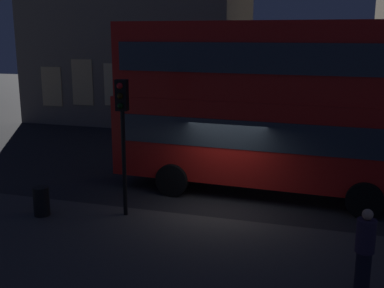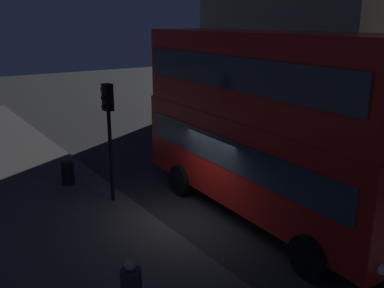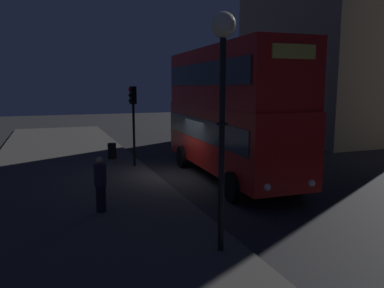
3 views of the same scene
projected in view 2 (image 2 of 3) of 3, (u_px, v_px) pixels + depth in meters
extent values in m
plane|color=#232326|center=(192.00, 219.00, 13.32)|extent=(80.00, 80.00, 0.00)
cube|color=#423F3D|center=(39.00, 263.00, 10.81)|extent=(44.00, 7.28, 0.12)
cube|color=#F2D18C|center=(219.00, 78.00, 28.42)|extent=(1.27, 0.06, 2.24)
cube|color=#F2D18C|center=(239.00, 76.00, 26.76)|extent=(1.27, 0.06, 2.56)
cube|color=#F9E09E|center=(261.00, 81.00, 25.19)|extent=(1.27, 0.06, 2.31)
cube|color=#F9E09E|center=(286.00, 88.00, 23.65)|extent=(1.27, 0.06, 2.09)
cube|color=#F9E09E|center=(314.00, 89.00, 22.02)|extent=(1.27, 0.06, 1.96)
cube|color=red|center=(261.00, 158.00, 13.14)|extent=(9.76, 2.90, 2.65)
cube|color=red|center=(265.00, 74.00, 12.44)|extent=(9.56, 2.85, 2.40)
cube|color=#2D3842|center=(261.00, 147.00, 13.05)|extent=(8.99, 2.93, 0.90)
cube|color=#2D3842|center=(265.00, 70.00, 12.41)|extent=(8.99, 2.93, 0.90)
sphere|color=white|center=(381.00, 269.00, 9.04)|extent=(0.24, 0.24, 0.24)
cylinder|color=black|center=(378.00, 230.00, 11.48)|extent=(1.09, 0.28, 1.08)
cylinder|color=black|center=(307.00, 257.00, 10.16)|extent=(1.09, 0.28, 1.08)
cylinder|color=black|center=(240.00, 167.00, 16.34)|extent=(1.09, 0.28, 1.08)
cylinder|color=black|center=(180.00, 180.00, 15.02)|extent=(1.09, 0.28, 1.08)
cylinder|color=black|center=(111.00, 157.00, 14.01)|extent=(0.12, 0.12, 3.03)
cube|color=black|center=(108.00, 97.00, 13.47)|extent=(0.35, 0.29, 0.85)
sphere|color=red|center=(103.00, 89.00, 13.31)|extent=(0.17, 0.17, 0.17)
sphere|color=black|center=(103.00, 98.00, 13.38)|extent=(0.17, 0.17, 0.17)
sphere|color=black|center=(104.00, 106.00, 13.46)|extent=(0.17, 0.17, 0.17)
cylinder|color=#2D2338|center=(131.00, 287.00, 7.74)|extent=(0.39, 0.39, 0.68)
sphere|color=tan|center=(130.00, 265.00, 7.62)|extent=(0.22, 0.22, 0.22)
cylinder|color=black|center=(68.00, 173.00, 15.73)|extent=(0.46, 0.46, 0.84)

